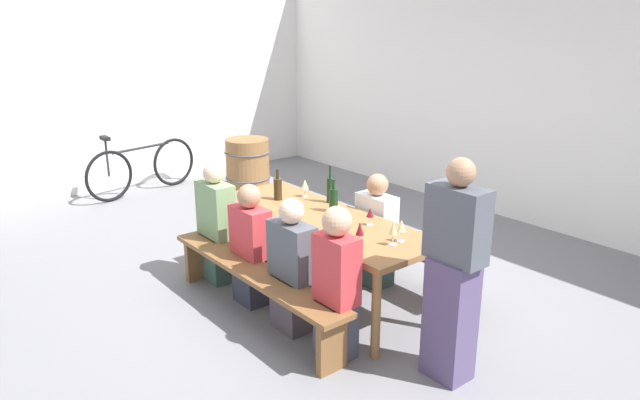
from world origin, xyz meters
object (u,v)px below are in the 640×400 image
at_px(bench_near, 254,279).
at_px(wine_glass_1, 401,226).
at_px(wine_glass_0, 393,229).
at_px(wine_barrel, 248,165).
at_px(wine_glass_3, 360,230).
at_px(seated_guest_near_0, 217,226).
at_px(seated_guest_far_0, 376,233).
at_px(seated_guest_near_2, 292,269).
at_px(seated_guest_near_3, 336,286).
at_px(seated_guest_near_1, 251,248).
at_px(tasting_table, 320,224).
at_px(wine_glass_4, 370,213).
at_px(bench_far, 376,240).
at_px(standing_host, 453,277).
at_px(wine_bottle_0, 330,189).
at_px(wine_glass_2, 305,185).
at_px(wine_bottle_2, 278,188).
at_px(parked_bicycle_0, 142,168).
at_px(wine_bottle_1, 334,199).

xyz_separation_m(bench_near, wine_glass_1, (0.85, 0.81, 0.52)).
distance_m(wine_glass_0, wine_glass_1, 0.11).
bearing_deg(wine_barrel, wine_glass_3, -20.74).
relative_size(seated_guest_near_0, seated_guest_far_0, 1.08).
bearing_deg(bench_near, seated_guest_near_0, 170.12).
relative_size(seated_guest_near_2, seated_guest_near_3, 0.94).
height_order(seated_guest_near_3, seated_guest_far_0, seated_guest_near_3).
bearing_deg(seated_guest_near_0, seated_guest_near_1, -90.00).
distance_m(tasting_table, wine_glass_3, 0.77).
bearing_deg(seated_guest_near_0, wine_glass_4, -60.65).
distance_m(bench_far, wine_glass_0, 1.23).
height_order(wine_glass_4, seated_guest_far_0, seated_guest_far_0).
bearing_deg(seated_guest_far_0, seated_guest_near_0, -42.65).
height_order(tasting_table, wine_barrel, tasting_table).
bearing_deg(bench_near, bench_far, 90.00).
bearing_deg(standing_host, bench_near, 21.35).
relative_size(wine_glass_3, seated_guest_near_3, 0.16).
xyz_separation_m(wine_bottle_0, standing_host, (1.79, -0.42, -0.12)).
height_order(wine_glass_2, wine_glass_4, wine_glass_2).
bearing_deg(tasting_table, wine_glass_2, 154.96).
relative_size(seated_guest_near_0, wine_barrel, 1.55).
bearing_deg(wine_glass_1, seated_guest_near_0, -158.98).
bearing_deg(wine_bottle_2, wine_glass_0, 0.31).
height_order(wine_bottle_0, seated_guest_near_0, seated_guest_near_0).
height_order(wine_bottle_0, wine_barrel, wine_bottle_0).
xyz_separation_m(bench_far, wine_glass_3, (0.72, -0.89, 0.52)).
bearing_deg(seated_guest_far_0, wine_glass_3, 37.75).
distance_m(wine_bottle_2, parked_bicycle_0, 3.48).
height_order(tasting_table, wine_bottle_1, wine_bottle_1).
relative_size(tasting_table, bench_near, 1.05).
xyz_separation_m(tasting_table, wine_bottle_1, (-0.03, 0.18, 0.19)).
height_order(wine_bottle_0, seated_guest_near_3, seated_guest_near_3).
bearing_deg(wine_bottle_2, bench_far, 47.70).
distance_m(wine_bottle_0, wine_bottle_1, 0.27).
xyz_separation_m(seated_guest_near_0, parked_bicycle_0, (-3.21, 0.61, -0.17)).
bearing_deg(wine_glass_0, bench_near, -141.00).
bearing_deg(wine_glass_3, wine_glass_4, 126.93).
height_order(seated_guest_near_0, parked_bicycle_0, seated_guest_near_0).
relative_size(seated_guest_near_3, parked_bicycle_0, 0.67).
xyz_separation_m(tasting_table, wine_bottle_2, (-0.63, 0.00, 0.18)).
relative_size(wine_glass_3, seated_guest_near_1, 0.17).
relative_size(bench_far, parked_bicycle_0, 1.25).
xyz_separation_m(bench_near, seated_guest_near_3, (0.86, 0.15, 0.21)).
bearing_deg(seated_guest_near_0, parked_bicycle_0, 79.19).
distance_m(wine_glass_1, standing_host, 0.72).
height_order(seated_guest_near_1, seated_guest_near_2, seated_guest_near_2).
bearing_deg(wine_glass_1, wine_bottle_2, -175.65).
height_order(wine_bottle_1, seated_guest_near_2, seated_guest_near_2).
distance_m(wine_bottle_0, wine_glass_2, 0.30).
bearing_deg(wine_glass_4, seated_guest_near_2, -98.35).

